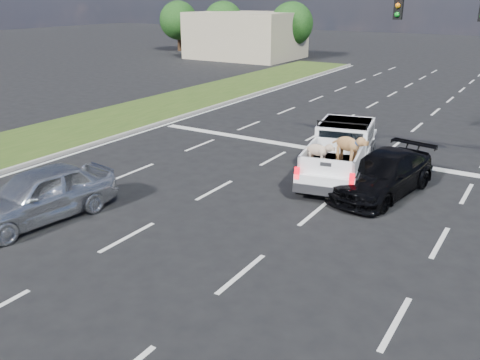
% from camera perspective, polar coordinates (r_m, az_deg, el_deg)
% --- Properties ---
extents(ground, '(160.00, 160.00, 0.00)m').
position_cam_1_polar(ground, '(12.60, -6.70, -8.28)').
color(ground, black).
rests_on(ground, ground).
extents(road_markings, '(17.75, 60.00, 0.01)m').
position_cam_1_polar(road_markings, '(17.73, 6.52, 0.33)').
color(road_markings, silver).
rests_on(road_markings, ground).
extents(grass_median_left, '(5.00, 60.00, 0.10)m').
position_cam_1_polar(grass_median_left, '(24.32, -19.40, 4.87)').
color(grass_median_left, '#2B4515').
rests_on(grass_median_left, ground).
extents(curb_left, '(0.15, 60.00, 0.14)m').
position_cam_1_polar(curb_left, '(22.50, -15.42, 4.18)').
color(curb_left, gray).
rests_on(curb_left, ground).
extents(building_left, '(10.00, 8.00, 4.40)m').
position_cam_1_polar(building_left, '(52.28, 0.67, 15.94)').
color(building_left, tan).
rests_on(building_left, ground).
extents(tree_far_a, '(4.20, 4.20, 5.40)m').
position_cam_1_polar(tree_far_a, '(59.58, -6.91, 17.36)').
color(tree_far_a, '#332114').
rests_on(tree_far_a, ground).
extents(tree_far_b, '(4.20, 4.20, 5.40)m').
position_cam_1_polar(tree_far_b, '(56.04, -1.88, 17.32)').
color(tree_far_b, '#332114').
rests_on(tree_far_b, ground).
extents(tree_far_c, '(4.20, 4.20, 5.40)m').
position_cam_1_polar(tree_far_c, '(52.04, 5.81, 17.03)').
color(tree_far_c, '#332114').
rests_on(tree_far_c, ground).
extents(pickup_truck, '(2.83, 5.41, 1.93)m').
position_cam_1_polar(pickup_truck, '(17.75, 11.18, 3.14)').
color(pickup_truck, black).
rests_on(pickup_truck, ground).
extents(silver_sedan, '(2.35, 4.58, 1.49)m').
position_cam_1_polar(silver_sedan, '(15.15, -21.62, -1.51)').
color(silver_sedan, silver).
rests_on(silver_sedan, ground).
extents(black_coupe, '(2.61, 4.77, 1.31)m').
position_cam_1_polar(black_coupe, '(16.57, 15.75, 0.64)').
color(black_coupe, black).
rests_on(black_coupe, ground).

